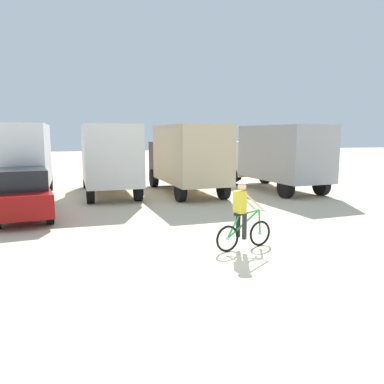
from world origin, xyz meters
The scene contains 7 objects.
ground_plane centered at (0.00, 0.00, 0.00)m, with size 120.00×120.00×0.00m, color beige.
box_truck_avon_van centered at (-5.65, 10.39, 1.87)m, with size 2.43×6.76×3.35m.
box_truck_white_box centered at (-1.76, 10.81, 1.87)m, with size 2.43×6.76×3.35m.
box_truck_tan_camper centered at (1.94, 10.09, 1.87)m, with size 2.55×6.81×3.35m.
box_truck_grey_hauler centered at (6.72, 9.65, 1.87)m, with size 2.87×6.91×3.35m.
sedan_parked centered at (-5.19, 6.08, 0.88)m, with size 2.25×4.38×1.76m.
cyclist_orange_shirt centered at (0.59, 0.49, 0.85)m, with size 1.70×0.59×1.82m.
Camera 1 is at (-3.54, -8.43, 2.94)m, focal length 36.59 mm.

